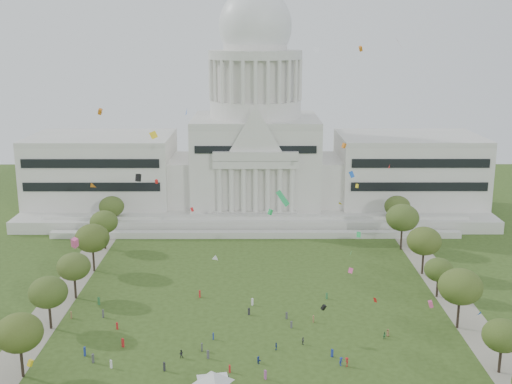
# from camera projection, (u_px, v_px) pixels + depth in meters

# --- Properties ---
(ground) EXTENTS (400.00, 400.00, 0.00)m
(ground) POSITION_uv_depth(u_px,v_px,m) (257.00, 368.00, 123.82)
(ground) COLOR #324919
(ground) RESTS_ON ground
(capitol) EXTENTS (160.00, 64.50, 91.30)m
(capitol) POSITION_uv_depth(u_px,v_px,m) (255.00, 151.00, 228.77)
(capitol) COLOR beige
(capitol) RESTS_ON ground
(path_left) EXTENTS (8.00, 160.00, 0.04)m
(path_left) POSITION_uv_depth(u_px,v_px,m) (55.00, 305.00, 152.81)
(path_left) COLOR gray
(path_left) RESTS_ON ground
(path_right) EXTENTS (8.00, 160.00, 0.04)m
(path_right) POSITION_uv_depth(u_px,v_px,m) (457.00, 304.00, 153.08)
(path_right) COLOR gray
(path_right) RESTS_ON ground
(row_tree_l_1) EXTENTS (8.86, 8.86, 12.59)m
(row_tree_l_1) POSITION_uv_depth(u_px,v_px,m) (19.00, 333.00, 118.68)
(row_tree_l_1) COLOR black
(row_tree_l_1) RESTS_ON ground
(row_tree_r_1) EXTENTS (7.58, 7.58, 10.78)m
(row_tree_r_1) POSITION_uv_depth(u_px,v_px,m) (502.00, 336.00, 120.42)
(row_tree_r_1) COLOR black
(row_tree_r_1) RESTS_ON ground
(row_tree_l_2) EXTENTS (8.42, 8.42, 11.97)m
(row_tree_l_2) POSITION_uv_depth(u_px,v_px,m) (48.00, 292.00, 138.46)
(row_tree_l_2) COLOR black
(row_tree_l_2) RESTS_ON ground
(row_tree_r_2) EXTENTS (9.55, 9.55, 13.58)m
(row_tree_r_2) POSITION_uv_depth(u_px,v_px,m) (460.00, 287.00, 138.56)
(row_tree_r_2) COLOR black
(row_tree_r_2) RESTS_ON ground
(row_tree_l_3) EXTENTS (8.12, 8.12, 11.55)m
(row_tree_l_3) POSITION_uv_depth(u_px,v_px,m) (74.00, 267.00, 154.66)
(row_tree_l_3) COLOR black
(row_tree_l_3) RESTS_ON ground
(row_tree_r_3) EXTENTS (7.01, 7.01, 9.98)m
(row_tree_r_3) POSITION_uv_depth(u_px,v_px,m) (439.00, 270.00, 155.73)
(row_tree_r_3) COLOR black
(row_tree_r_3) RESTS_ON ground
(row_tree_l_4) EXTENTS (9.29, 9.29, 13.21)m
(row_tree_l_4) POSITION_uv_depth(u_px,v_px,m) (92.00, 238.00, 172.35)
(row_tree_l_4) COLOR black
(row_tree_l_4) RESTS_ON ground
(row_tree_r_4) EXTENTS (9.19, 9.19, 13.06)m
(row_tree_r_4) POSITION_uv_depth(u_px,v_px,m) (424.00, 241.00, 170.31)
(row_tree_r_4) COLOR black
(row_tree_r_4) RESTS_ON ground
(row_tree_l_5) EXTENTS (8.33, 8.33, 11.85)m
(row_tree_l_5) POSITION_uv_depth(u_px,v_px,m) (104.00, 222.00, 190.62)
(row_tree_l_5) COLOR black
(row_tree_l_5) RESTS_ON ground
(row_tree_r_5) EXTENTS (9.82, 9.82, 13.96)m
(row_tree_r_5) POSITION_uv_depth(u_px,v_px,m) (402.00, 218.00, 189.72)
(row_tree_r_5) COLOR black
(row_tree_r_5) RESTS_ON ground
(row_tree_l_6) EXTENTS (8.19, 8.19, 11.64)m
(row_tree_l_6) POSITION_uv_depth(u_px,v_px,m) (112.00, 207.00, 208.26)
(row_tree_l_6) COLOR black
(row_tree_l_6) RESTS_ON ground
(row_tree_r_6) EXTENTS (8.42, 8.42, 11.97)m
(row_tree_r_6) POSITION_uv_depth(u_px,v_px,m) (397.00, 206.00, 207.48)
(row_tree_r_6) COLOR black
(row_tree_r_6) RESTS_ON ground
(event_tent) EXTENTS (9.08, 9.08, 4.35)m
(event_tent) POSITION_uv_depth(u_px,v_px,m) (213.00, 377.00, 114.17)
(event_tent) COLOR #4C4C4C
(event_tent) RESTS_ON ground
(person_0) EXTENTS (0.94, 0.93, 1.64)m
(person_0) POSITION_uv_depth(u_px,v_px,m) (388.00, 333.00, 136.74)
(person_0) COLOR olive
(person_0) RESTS_ON ground
(person_2) EXTENTS (0.87, 0.78, 1.53)m
(person_2) POSITION_uv_depth(u_px,v_px,m) (385.00, 335.00, 135.64)
(person_2) COLOR #33723F
(person_2) RESTS_ON ground
(person_3) EXTENTS (0.77, 1.29, 1.90)m
(person_3) POSITION_uv_depth(u_px,v_px,m) (347.00, 362.00, 124.26)
(person_3) COLOR #B21E1E
(person_3) RESTS_ON ground
(person_4) EXTENTS (0.64, 0.99, 1.57)m
(person_4) POSITION_uv_depth(u_px,v_px,m) (276.00, 346.00, 130.84)
(person_4) COLOR navy
(person_4) RESTS_ON ground
(person_5) EXTENTS (1.22, 1.56, 1.58)m
(person_5) POSITION_uv_depth(u_px,v_px,m) (258.00, 360.00, 125.35)
(person_5) COLOR navy
(person_5) RESTS_ON ground
(person_8) EXTENTS (0.93, 0.67, 1.75)m
(person_8) POSITION_uv_depth(u_px,v_px,m) (181.00, 354.00, 127.57)
(person_8) COLOR #26262B
(person_8) RESTS_ON ground
(person_9) EXTENTS (1.21, 1.28, 1.81)m
(person_9) POSITION_uv_depth(u_px,v_px,m) (341.00, 361.00, 124.53)
(person_9) COLOR navy
(person_9) RESTS_ON ground
(person_10) EXTENTS (0.79, 1.10, 1.69)m
(person_10) POSITION_uv_depth(u_px,v_px,m) (303.00, 341.00, 133.04)
(person_10) COLOR #4C4C51
(person_10) RESTS_ON ground
(distant_crowd) EXTENTS (59.62, 39.05, 1.94)m
(distant_crowd) POSITION_uv_depth(u_px,v_px,m) (187.00, 332.00, 137.02)
(distant_crowd) COLOR #4C4C51
(distant_crowd) RESTS_ON ground
(kite_swarm) EXTENTS (89.34, 103.07, 59.34)m
(kite_swarm) POSITION_uv_depth(u_px,v_px,m) (268.00, 189.00, 122.74)
(kite_swarm) COLOR yellow
(kite_swarm) RESTS_ON ground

